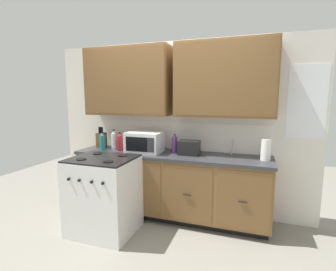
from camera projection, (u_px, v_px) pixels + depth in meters
name	position (u px, v px, depth m)	size (l,w,h in m)	color
ground_plane	(163.00, 226.00, 3.26)	(8.00, 8.00, 0.00)	gray
wall_unit	(175.00, 99.00, 3.49)	(3.81, 0.40, 2.44)	white
counter_run	(170.00, 185.00, 3.47)	(2.64, 0.64, 0.90)	black
stove_range	(104.00, 195.00, 3.09)	(0.76, 0.68, 0.95)	white
microwave	(145.00, 142.00, 3.48)	(0.48, 0.37, 0.28)	white
toaster	(189.00, 148.00, 3.32)	(0.28, 0.18, 0.19)	black
knife_block	(101.00, 140.00, 3.85)	(0.11, 0.14, 0.31)	brown
sink_faucet	(232.00, 147.00, 3.34)	(0.02, 0.02, 0.20)	#B2B5BA
paper_towel_roll	(266.00, 150.00, 3.02)	(0.12, 0.12, 0.26)	white
bottle_red	(120.00, 142.00, 3.58)	(0.08, 0.08, 0.27)	maroon
bottle_clear	(114.00, 140.00, 3.68)	(0.08, 0.08, 0.29)	silver
bottle_violet	(175.00, 144.00, 3.45)	(0.08, 0.08, 0.26)	#663384
bottle_teal	(103.00, 141.00, 3.63)	(0.08, 0.08, 0.26)	#1E707A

